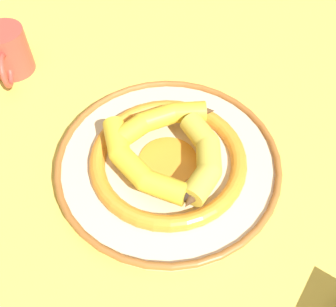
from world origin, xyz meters
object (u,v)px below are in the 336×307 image
decorative_bowl (168,161)px  banana_a (135,162)px  banana_b (203,159)px  coffee_mug (8,51)px  banana_c (162,119)px

decorative_bowl → banana_a: (-0.02, 0.05, 0.04)m
banana_b → coffee_mug: 0.44m
banana_c → coffee_mug: (0.23, 0.25, -0.00)m
decorative_bowl → banana_b: size_ratio=2.10×
decorative_bowl → banana_a: banana_a is taller
coffee_mug → banana_b: bearing=44.5°
banana_b → banana_a: bearing=94.4°
banana_a → banana_c: size_ratio=1.04×
banana_a → coffee_mug: size_ratio=1.43×
banana_c → banana_b: bearing=104.7°
decorative_bowl → banana_c: size_ratio=2.04×
decorative_bowl → coffee_mug: size_ratio=2.79×
coffee_mug → decorative_bowl: bearing=42.5°
banana_a → coffee_mug: bearing=-176.1°
banana_a → banana_b: (-0.02, -0.10, 0.00)m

